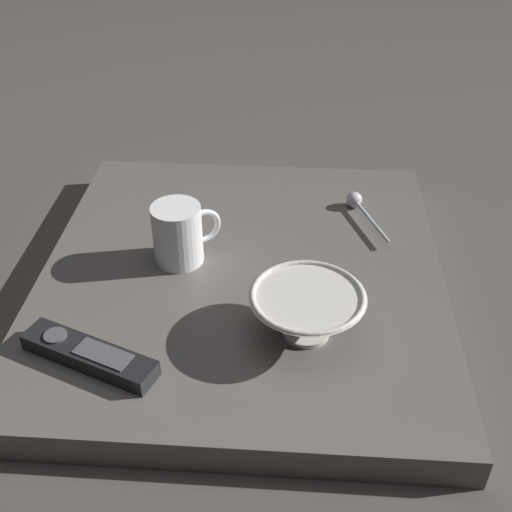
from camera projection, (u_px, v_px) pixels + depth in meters
The scene contains 6 objects.
ground_plane at pixel (243, 293), 1.02m from camera, with size 6.00×6.00×0.00m, color #47423D.
table at pixel (242, 281), 1.00m from camera, with size 0.66×0.61×0.05m.
cereal_bowl at pixel (307, 311), 0.85m from camera, with size 0.15×0.15×0.07m.
coffee_mug at pixel (179, 234), 0.98m from camera, with size 0.08×0.10×0.10m.
teaspoon at pixel (357, 203), 1.12m from camera, with size 0.14×0.07×0.03m.
tv_remote_near at pixel (89, 355), 0.82m from camera, with size 0.11×0.19×0.03m.
Camera 1 is at (-0.78, -0.08, 0.65)m, focal length 45.39 mm.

